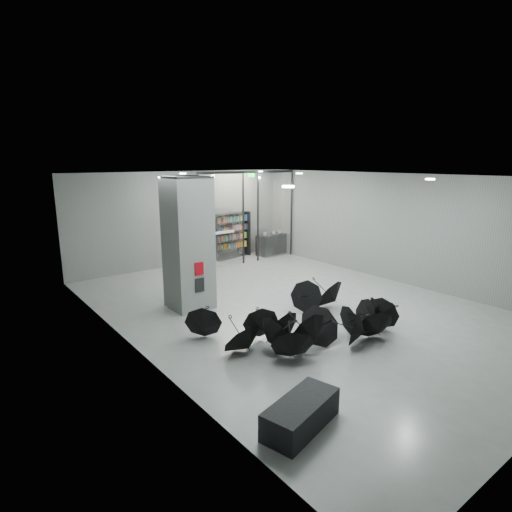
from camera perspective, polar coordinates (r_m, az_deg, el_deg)
room at (r=12.42m, az=5.36°, el=5.45°), size 14.00×14.02×4.01m
column at (r=12.72m, az=-9.26°, el=1.67°), size 1.20×1.20×4.00m
fire_cabinet at (r=12.34m, az=-7.77°, el=-1.74°), size 0.28×0.04×0.38m
info_panel at (r=12.48m, az=-7.70°, el=-3.96°), size 0.30×0.03×0.42m
exit_sign at (r=17.93m, az=-0.61°, el=10.96°), size 0.30×0.06×0.15m
glass_partition at (r=18.22m, az=-1.00°, el=5.82°), size 5.06×0.08×4.00m
bench at (r=7.63m, az=6.16°, el=-20.65°), size 1.66×1.03×0.50m
bookshelf at (r=19.35m, az=-3.38°, el=2.83°), size 1.94×0.69×2.09m
shop_counter at (r=20.15m, az=2.20°, el=1.63°), size 1.69×0.85×0.97m
umbrella_cluster at (r=10.84m, az=7.94°, el=-9.68°), size 5.52×4.00×1.32m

